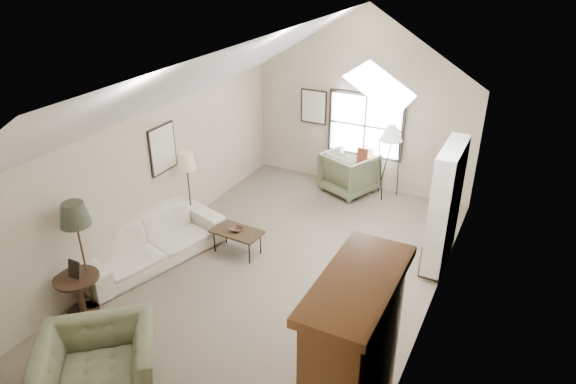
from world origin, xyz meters
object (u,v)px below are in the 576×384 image
at_px(armoire, 352,364).
at_px(side_table, 80,295).
at_px(armchair_far, 349,172).
at_px(side_chair, 362,171).
at_px(armchair_near, 99,368).
at_px(coffee_table, 237,242).
at_px(sofa, 150,241).

height_order(armoire, side_table, armoire).
relative_size(armchair_far, side_chair, 1.08).
height_order(armchair_near, coffee_table, armchair_near).
relative_size(armoire, armchair_far, 2.13).
bearing_deg(sofa, armchair_far, -11.74).
relative_size(armoire, side_table, 3.33).
bearing_deg(armchair_near, coffee_table, 53.34).
relative_size(armchair_near, coffee_table, 1.52).
bearing_deg(armoire, armchair_near, -164.15).
relative_size(coffee_table, side_chair, 0.94).
bearing_deg(armoire, side_chair, 108.09).
relative_size(sofa, armchair_far, 2.56).
relative_size(armchair_near, armchair_far, 1.33).
xyz_separation_m(armchair_near, coffee_table, (-0.21, 3.51, -0.22)).
xyz_separation_m(armoire, armchair_far, (-2.23, 5.94, -0.63)).
height_order(coffee_table, side_chair, side_chair).
relative_size(armoire, armchair_near, 1.61).
relative_size(armchair_near, side_chair, 1.43).
height_order(sofa, coffee_table, sofa).
relative_size(sofa, armchair_near, 1.93).
distance_m(sofa, side_chair, 4.92).
xyz_separation_m(sofa, side_table, (0.00, -1.60, -0.05)).
distance_m(armchair_far, side_table, 6.13).
bearing_deg(side_chair, sofa, -123.04).
relative_size(armchair_far, side_table, 1.56).
xyz_separation_m(coffee_table, side_chair, (1.15, 3.42, 0.25)).
height_order(armoire, coffee_table, armoire).
xyz_separation_m(armoire, sofa, (-4.38, 1.80, -0.71)).
bearing_deg(side_chair, armchair_near, -101.75).
distance_m(armchair_near, coffee_table, 3.53).
xyz_separation_m(armoire, side_table, (-4.38, 0.20, -0.77)).
bearing_deg(side_chair, side_table, -116.04).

